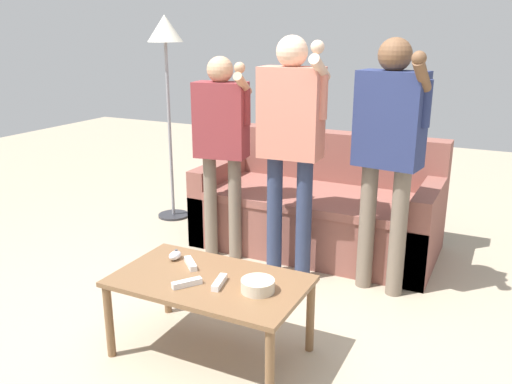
{
  "coord_description": "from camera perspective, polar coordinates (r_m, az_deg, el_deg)",
  "views": [
    {
      "loc": [
        1.42,
        -2.17,
        1.63
      ],
      "look_at": [
        0.12,
        0.46,
        0.74
      ],
      "focal_mm": 37.17,
      "sensor_mm": 36.0,
      "label": 1
    }
  ],
  "objects": [
    {
      "name": "player_left",
      "position": [
        3.78,
        -3.76,
        6.11
      ],
      "size": [
        0.45,
        0.28,
        1.47
      ],
      "color": "#756656",
      "rests_on": "ground"
    },
    {
      "name": "game_remote_wand_near",
      "position": [
        2.66,
        -3.97,
        -9.67
      ],
      "size": [
        0.07,
        0.16,
        0.03
      ],
      "color": "white",
      "rests_on": "coffee_table"
    },
    {
      "name": "player_right",
      "position": [
        3.32,
        14.11,
        5.56
      ],
      "size": [
        0.47,
        0.38,
        1.6
      ],
      "color": "#756656",
      "rests_on": "ground"
    },
    {
      "name": "game_remote_wand_spare",
      "position": [
        2.67,
        -7.45,
        -9.69
      ],
      "size": [
        0.12,
        0.14,
        0.03
      ],
      "color": "white",
      "rests_on": "coffee_table"
    },
    {
      "name": "game_remote_nunchuk",
      "position": [
        2.96,
        -8.7,
        -6.75
      ],
      "size": [
        0.06,
        0.09,
        0.05
      ],
      "color": "white",
      "rests_on": "coffee_table"
    },
    {
      "name": "player_center",
      "position": [
        3.44,
        3.75,
        6.54
      ],
      "size": [
        0.48,
        0.3,
        1.61
      ],
      "color": "#2D3856",
      "rests_on": "ground"
    },
    {
      "name": "ground_plane",
      "position": [
        3.06,
        -6.06,
        -15.47
      ],
      "size": [
        12.0,
        12.0,
        0.0
      ],
      "primitive_type": "plane",
      "color": "tan"
    },
    {
      "name": "coffee_table",
      "position": [
        2.75,
        -5.0,
        -10.27
      ],
      "size": [
        0.98,
        0.57,
        0.43
      ],
      "color": "brown",
      "rests_on": "ground"
    },
    {
      "name": "snack_bowl",
      "position": [
        2.59,
        0.19,
        -10.03
      ],
      "size": [
        0.16,
        0.16,
        0.06
      ],
      "primitive_type": "cylinder",
      "color": "beige",
      "rests_on": "coffee_table"
    },
    {
      "name": "couch",
      "position": [
        4.19,
        6.78,
        -1.85
      ],
      "size": [
        1.81,
        0.9,
        0.86
      ],
      "color": "brown",
      "rests_on": "ground"
    },
    {
      "name": "game_remote_wand_far",
      "position": [
        2.87,
        -7.06,
        -7.65
      ],
      "size": [
        0.13,
        0.13,
        0.03
      ],
      "color": "white",
      "rests_on": "coffee_table"
    },
    {
      "name": "floor_lamp",
      "position": [
        4.68,
        -9.69,
        15.0
      ],
      "size": [
        0.3,
        0.3,
        1.77
      ],
      "color": "#2D2D33",
      "rests_on": "ground"
    }
  ]
}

